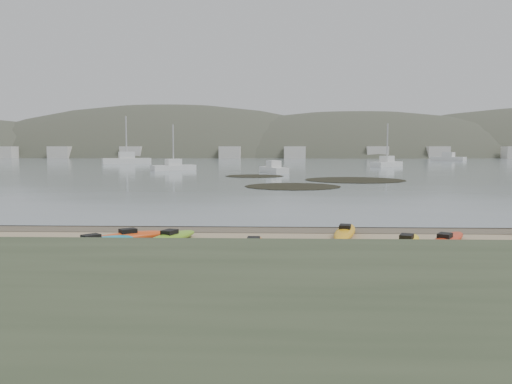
{
  "coord_description": "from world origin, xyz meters",
  "views": [
    {
      "loc": [
        0.69,
        -20.71,
        3.31
      ],
      "look_at": [
        0.0,
        0.0,
        1.5
      ],
      "focal_mm": 35.0,
      "sensor_mm": 36.0,
      "label": 1
    }
  ],
  "objects": [
    {
      "name": "ground",
      "position": [
        0.0,
        0.0,
        0.0
      ],
      "size": [
        600.0,
        600.0,
        0.0
      ],
      "primitive_type": "plane",
      "color": "tan",
      "rests_on": "ground"
    },
    {
      "name": "wet_sand",
      "position": [
        0.0,
        -0.3,
        0.0
      ],
      "size": [
        60.0,
        60.0,
        0.0
      ],
      "primitive_type": "plane",
      "color": "brown",
      "rests_on": "ground"
    },
    {
      "name": "water",
      "position": [
        0.0,
        300.0,
        0.01
      ],
      "size": [
        1200.0,
        1200.0,
        0.0
      ],
      "primitive_type": "plane",
      "color": "slate",
      "rests_on": "ground"
    },
    {
      "name": "kayaks",
      "position": [
        -1.34,
        -4.06,
        0.17
      ],
      "size": [
        19.99,
        7.7,
        0.34
      ],
      "color": "yellow",
      "rests_on": "ground"
    },
    {
      "name": "kelp_mats",
      "position": [
        4.85,
        29.94,
        0.03
      ],
      "size": [
        19.29,
        23.55,
        0.04
      ],
      "color": "black",
      "rests_on": "water"
    },
    {
      "name": "moored_boats",
      "position": [
        2.86,
        82.43,
        0.6
      ],
      "size": [
        87.11,
        74.86,
        1.39
      ],
      "color": "silver",
      "rests_on": "ground"
    },
    {
      "name": "far_hills",
      "position": [
        39.38,
        193.97,
        -15.93
      ],
      "size": [
        550.0,
        135.0,
        80.0
      ],
      "color": "#384235",
      "rests_on": "ground"
    },
    {
      "name": "far_town",
      "position": [
        6.0,
        145.0,
        2.0
      ],
      "size": [
        199.0,
        5.0,
        4.0
      ],
      "color": "beige",
      "rests_on": "ground"
    }
  ]
}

